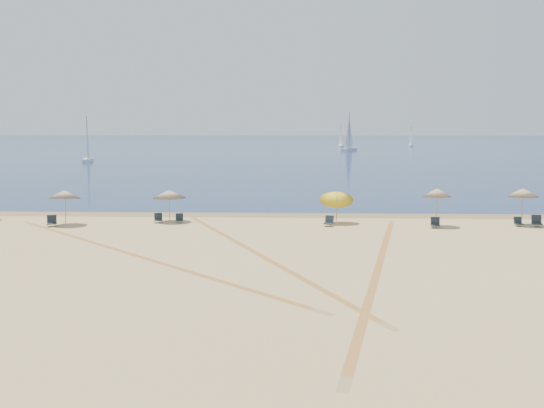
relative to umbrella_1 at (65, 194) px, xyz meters
The scene contains 20 objects.
ground 23.32m from the umbrella_1, 53.82° to the right, with size 160.00×160.00×0.00m, color tan.
ocean 206.72m from the umbrella_1, 86.20° to the left, with size 500.00×500.00×0.00m, color #0C2151.
wet_sand 14.82m from the umbrella_1, 20.96° to the left, with size 500.00×500.00×0.00m, color olive.
umbrella_1 is the anchor object (origin of this frame).
umbrella_2 6.85m from the umbrella_1, 14.35° to the left, with size 2.29×2.29×2.25m.
umbrella_3 18.11m from the umbrella_1, ahead, with size 2.30×2.34×2.55m.
umbrella_4 24.53m from the umbrella_1, ahead, with size 1.85×1.85×2.57m.
umbrella_5 30.34m from the umbrella_1, ahead, with size 2.09×2.09×2.51m.
chair_2 1.96m from the umbrella_1, 133.67° to the right, with size 0.81×0.87×0.73m.
chair_3 6.33m from the umbrella_1, 11.09° to the left, with size 0.66×0.73×0.64m.
chair_4 7.71m from the umbrella_1, ahead, with size 0.60×0.68×0.62m.
chair_5 17.59m from the umbrella_1, ahead, with size 0.74×0.80×0.68m.
chair_6 24.39m from the umbrella_1, ahead, with size 0.66×0.74×0.69m.
chair_7 29.98m from the umbrella_1, ahead, with size 0.57×0.65×0.61m.
chair_8 31.13m from the umbrella_1, ahead, with size 0.74×0.83×0.74m.
sailboat_0 131.00m from the umbrella_1, 77.15° to the left, with size 4.81×6.87×10.23m.
sailboat_1 161.29m from the umbrella_1, 79.66° to the left, with size 2.17×4.87×7.03m.
sailboat_2 171.15m from the umbrella_1, 72.45° to the left, with size 1.19×4.39×6.50m.
sailboat_3 76.89m from the umbrella_1, 107.40° to the left, with size 2.62×5.83×8.42m.
tire_tracks 16.21m from the umbrella_1, 36.66° to the right, with size 49.28×40.38×0.00m.
Camera 1 is at (1.69, -22.14, 6.53)m, focal length 41.64 mm.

